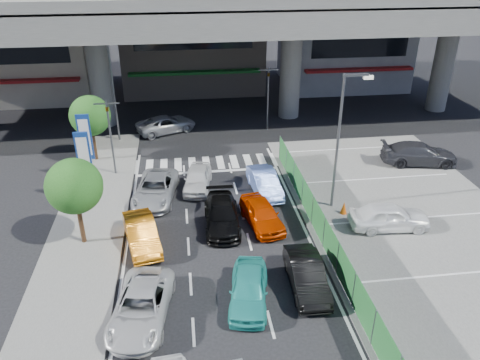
{
  "coord_description": "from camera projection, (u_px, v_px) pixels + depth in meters",
  "views": [
    {
      "loc": [
        -1.56,
        -17.16,
        14.24
      ],
      "look_at": [
        1.46,
        5.7,
        2.3
      ],
      "focal_mm": 35.0,
      "sensor_mm": 36.0,
      "label": 1
    }
  ],
  "objects": [
    {
      "name": "sidewalk_left",
      "position": [
        85.0,
        242.0,
        24.52
      ],
      "size": [
        4.0,
        30.0,
        0.12
      ],
      "primitive_type": "cube",
      "color": "#5B5A58",
      "rests_on": "ground"
    },
    {
      "name": "sedan_white_front_mid",
      "position": [
        198.0,
        178.0,
        29.69
      ],
      "size": [
        2.22,
        4.16,
        1.35
      ],
      "primitive_type": "imported",
      "rotation": [
        0.0,
        0.0,
        -0.17
      ],
      "color": "silver",
      "rests_on": "ground"
    },
    {
      "name": "building_east",
      "position": [
        344.0,
        27.0,
        49.08
      ],
      "size": [
        12.0,
        10.9,
        12.0
      ],
      "color": "gray",
      "rests_on": "ground"
    },
    {
      "name": "signboard_far",
      "position": [
        86.0,
        139.0,
        29.23
      ],
      "size": [
        0.8,
        0.14,
        4.7
      ],
      "color": "#595B60",
      "rests_on": "ground"
    },
    {
      "name": "crossing_wagon_silver",
      "position": [
        166.0,
        124.0,
        38.37
      ],
      "size": [
        5.34,
        3.95,
        1.35
      ],
      "primitive_type": "imported",
      "rotation": [
        0.0,
        0.0,
        1.97
      ],
      "color": "#A3A4AA",
      "rests_on": "ground"
    },
    {
      "name": "taxi_orange_right",
      "position": [
        262.0,
        214.0,
        25.84
      ],
      "size": [
        2.35,
        4.28,
        1.38
      ],
      "primitive_type": "imported",
      "rotation": [
        0.0,
        0.0,
        0.19
      ],
      "color": "#BE2F00",
      "rests_on": "ground"
    },
    {
      "name": "sedan_black_mid",
      "position": [
        222.0,
        215.0,
        25.79
      ],
      "size": [
        2.06,
        4.7,
        1.34
      ],
      "primitive_type": "imported",
      "rotation": [
        0.0,
        0.0,
        -0.04
      ],
      "color": "black",
      "rests_on": "ground"
    },
    {
      "name": "tree_near",
      "position": [
        74.0,
        186.0,
        22.99
      ],
      "size": [
        2.8,
        2.8,
        4.8
      ],
      "color": "#382314",
      "rests_on": "ground"
    },
    {
      "name": "parking_lot",
      "position": [
        427.0,
        239.0,
        24.86
      ],
      "size": [
        12.0,
        28.0,
        0.06
      ],
      "primitive_type": "cube",
      "color": "#5B5A58",
      "rests_on": "ground"
    },
    {
      "name": "tree_far",
      "position": [
        90.0,
        116.0,
        32.14
      ],
      "size": [
        2.8,
        2.8,
        4.8
      ],
      "color": "#382314",
      "rests_on": "ground"
    },
    {
      "name": "taxi_teal_mid",
      "position": [
        249.0,
        289.0,
        20.32
      ],
      "size": [
        2.36,
        4.28,
        1.38
      ],
      "primitive_type": "imported",
      "rotation": [
        0.0,
        0.0,
        -0.19
      ],
      "color": "#2DAEA4",
      "rests_on": "ground"
    },
    {
      "name": "traffic_light_right",
      "position": [
        268.0,
        83.0,
        37.39
      ],
      "size": [
        1.6,
        1.24,
        5.2
      ],
      "color": "#595B60",
      "rests_on": "ground"
    },
    {
      "name": "expressway",
      "position": [
        195.0,
        16.0,
        37.18
      ],
      "size": [
        64.0,
        14.0,
        10.75
      ],
      "color": "#61615C",
      "rests_on": "ground"
    },
    {
      "name": "traffic_light_left",
      "position": [
        108.0,
        120.0,
        29.87
      ],
      "size": [
        1.6,
        1.24,
        5.2
      ],
      "color": "#595B60",
      "rests_on": "ground"
    },
    {
      "name": "parked_sedan_white",
      "position": [
        389.0,
        216.0,
        25.42
      ],
      "size": [
        4.44,
        2.06,
        1.47
      ],
      "primitive_type": "imported",
      "rotation": [
        0.0,
        0.0,
        1.5
      ],
      "color": "white",
      "rests_on": "parking_lot"
    },
    {
      "name": "parked_sedan_dgrey",
      "position": [
        419.0,
        154.0,
        32.78
      ],
      "size": [
        5.49,
        3.0,
        1.51
      ],
      "primitive_type": "imported",
      "rotation": [
        0.0,
        0.0,
        1.39
      ],
      "color": "#2D2D32",
      "rests_on": "parking_lot"
    },
    {
      "name": "taxi_orange_left",
      "position": [
        142.0,
        234.0,
        24.12
      ],
      "size": [
        2.32,
        4.4,
        1.38
      ],
      "primitive_type": "imported",
      "rotation": [
        0.0,
        0.0,
        0.21
      ],
      "color": "#C36A0F",
      "rests_on": "ground"
    },
    {
      "name": "building_west",
      "position": [
        26.0,
        29.0,
        45.14
      ],
      "size": [
        12.0,
        10.9,
        13.0
      ],
      "color": "#AA9C89",
      "rests_on": "ground"
    },
    {
      "name": "wagon_silver_front_left",
      "position": [
        156.0,
        189.0,
        28.41
      ],
      "size": [
        3.0,
        5.25,
        1.38
      ],
      "primitive_type": "imported",
      "rotation": [
        0.0,
        0.0,
        -0.15
      ],
      "color": "#95989C",
      "rests_on": "ground"
    },
    {
      "name": "fence_run",
      "position": [
        330.0,
        244.0,
        22.92
      ],
      "size": [
        0.16,
        22.0,
        1.8
      ],
      "primitive_type": null,
      "color": "#21602B",
      "rests_on": "ground"
    },
    {
      "name": "signboard_near",
      "position": [
        84.0,
        159.0,
        26.63
      ],
      "size": [
        0.8,
        0.14,
        4.7
      ],
      "color": "#595B60",
      "rests_on": "ground"
    },
    {
      "name": "building_center",
      "position": [
        191.0,
        13.0,
        47.42
      ],
      "size": [
        14.0,
        10.9,
        15.0
      ],
      "color": "gray",
      "rests_on": "ground"
    },
    {
      "name": "traffic_cone",
      "position": [
        344.0,
        208.0,
        26.95
      ],
      "size": [
        0.5,
        0.5,
        0.74
      ],
      "primitive_type": "cone",
      "rotation": [
        0.0,
        0.0,
        0.38
      ],
      "color": "#E9590C",
      "rests_on": "parking_lot"
    },
    {
      "name": "sedan_white_mid_left",
      "position": [
        141.0,
        306.0,
        19.39
      ],
      "size": [
        2.93,
        5.07,
        1.33
      ],
      "primitive_type": "imported",
      "rotation": [
        0.0,
        0.0,
        -0.16
      ],
      "color": "silver",
      "rests_on": "ground"
    },
    {
      "name": "kei_truck_front_right",
      "position": [
        264.0,
        182.0,
        29.18
      ],
      "size": [
        1.81,
        4.3,
        1.38
      ],
      "primitive_type": "imported",
      "rotation": [
        0.0,
        0.0,
        0.09
      ],
      "color": "#5571BC",
      "rests_on": "ground"
    },
    {
      "name": "street_lamp_left",
      "position": [
        115.0,
        82.0,
        34.76
      ],
      "size": [
        1.65,
        0.22,
        8.0
      ],
      "color": "#595B60",
      "rests_on": "ground"
    },
    {
      "name": "street_lamp_right",
      "position": [
        342.0,
        132.0,
        25.76
      ],
      "size": [
        1.65,
        0.22,
        8.0
      ],
      "color": "#595B60",
      "rests_on": "ground"
    },
    {
      "name": "hatch_black_mid_right",
      "position": [
        306.0,
        275.0,
        21.15
      ],
      "size": [
        1.58,
        4.21,
        1.37
      ],
      "primitive_type": "imported",
      "rotation": [
        0.0,
        0.0,
        -0.03
      ],
      "color": "black",
      "rests_on": "ground"
    },
    {
      "name": "ground",
      "position": [
        225.0,
        281.0,
        21.84
      ],
      "size": [
        120.0,
        120.0,
        0.0
      ],
      "primitive_type": "plane",
      "color": "black",
      "rests_on": "ground"
    }
  ]
}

